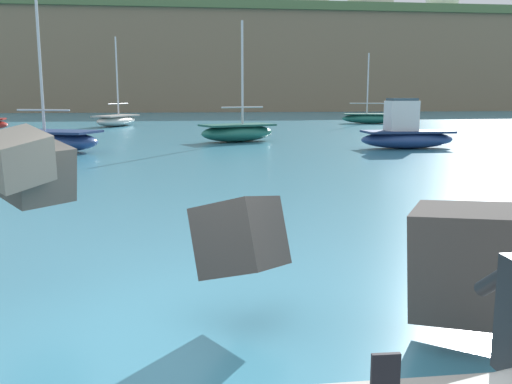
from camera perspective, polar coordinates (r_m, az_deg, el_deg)
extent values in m
plane|color=teal|center=(6.34, -7.08, -13.52)|extent=(400.00, 400.00, 0.00)
cube|color=#3D3A38|center=(6.15, -1.55, -4.58)|extent=(1.17, 1.28, 1.06)
cube|color=#4C4944|center=(7.72, -21.62, 1.98)|extent=(1.12, 1.17, 0.85)
cube|color=slate|center=(7.12, -23.24, 3.17)|extent=(0.89, 0.99, 0.78)
cube|color=#3D3A38|center=(6.00, 21.20, -6.69)|extent=(1.48, 1.38, 1.14)
cylinder|color=black|center=(3.33, 24.11, -7.69)|extent=(0.10, 0.53, 0.41)
cube|color=black|center=(2.43, 13.07, -17.45)|extent=(0.12, 0.02, 0.16)
ellipsoid|color=beige|center=(45.98, -14.05, 7.06)|extent=(3.69, 5.34, 0.86)
cube|color=#9C9991|center=(45.96, -14.07, 7.55)|extent=(3.40, 4.91, 0.10)
cylinder|color=silver|center=(46.28, -14.00, 11.38)|extent=(0.12, 0.12, 6.07)
cylinder|color=silver|center=(46.26, -13.89, 8.74)|extent=(1.26, 2.79, 0.08)
ellipsoid|color=navy|center=(27.26, 15.16, 5.18)|extent=(4.46, 1.82, 0.82)
cube|color=navy|center=(27.23, 15.20, 5.95)|extent=(4.10, 1.68, 0.10)
cube|color=silver|center=(27.07, 14.61, 7.52)|extent=(1.34, 1.08, 1.39)
cube|color=#334C5B|center=(27.05, 14.68, 9.12)|extent=(1.21, 0.98, 0.12)
ellipsoid|color=#1E6656|center=(30.07, -1.90, 6.03)|extent=(4.60, 3.44, 0.93)
cube|color=#164C41|center=(30.04, -1.91, 6.84)|extent=(4.23, 3.16, 0.10)
cylinder|color=silver|center=(30.17, -1.40, 12.04)|extent=(0.12, 0.12, 5.38)
cylinder|color=silver|center=(30.16, -1.39, 8.64)|extent=(2.33, 1.04, 0.08)
ellipsoid|color=#1E6656|center=(49.72, 11.66, 7.34)|extent=(5.23, 2.77, 0.84)
cube|color=#164C41|center=(49.70, 11.67, 7.77)|extent=(4.81, 2.55, 0.10)
cylinder|color=silver|center=(49.66, 11.34, 10.78)|extent=(0.12, 0.12, 5.12)
cylinder|color=silver|center=(49.65, 11.28, 8.87)|extent=(2.92, 0.83, 0.08)
ellipsoid|color=navy|center=(26.30, -20.12, 4.87)|extent=(4.90, 3.69, 0.93)
cube|color=navy|center=(26.27, -20.18, 5.80)|extent=(4.51, 3.40, 0.10)
cylinder|color=silver|center=(26.46, -21.20, 12.69)|extent=(0.12, 0.12, 6.31)
cylinder|color=silver|center=(26.42, -20.89, 7.82)|extent=(2.47, 1.08, 0.08)
cube|color=#847056|center=(103.01, 5.77, 12.44)|extent=(100.37, 41.21, 14.15)
cube|color=#567547|center=(103.63, 5.84, 16.69)|extent=(102.38, 42.04, 1.20)
cylinder|color=silver|center=(119.63, 18.40, 16.29)|extent=(5.47, 5.47, 2.75)
cube|color=#B2ADA3|center=(112.05, 5.82, 17.76)|extent=(4.93, 4.69, 4.94)
cube|color=silver|center=(100.78, -2.53, 18.94)|extent=(5.74, 4.60, 5.83)
cube|color=#B2ADA3|center=(102.75, 2.28, 18.86)|extent=(4.34, 7.03, 6.15)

